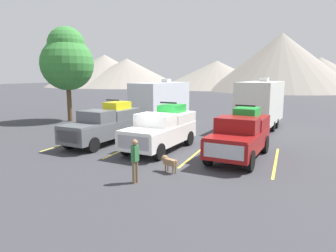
% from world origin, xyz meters
% --- Properties ---
extents(ground_plane, '(240.00, 240.00, 0.00)m').
position_xyz_m(ground_plane, '(0.00, 0.00, 0.00)').
color(ground_plane, '#38383D').
extents(pickup_truck_a, '(2.48, 5.71, 2.60)m').
position_xyz_m(pickup_truck_a, '(-3.88, 1.18, 1.17)').
color(pickup_truck_a, '#595B60').
rests_on(pickup_truck_a, ground).
extents(pickup_truck_b, '(2.61, 5.49, 2.58)m').
position_xyz_m(pickup_truck_b, '(-0.07, 1.04, 1.16)').
color(pickup_truck_b, white).
rests_on(pickup_truck_b, ground).
extents(pickup_truck_c, '(2.59, 5.39, 2.59)m').
position_xyz_m(pickup_truck_c, '(4.25, 0.87, 1.19)').
color(pickup_truck_c, maroon).
rests_on(pickup_truck_c, ground).
extents(lot_stripe_a, '(0.12, 5.50, 0.01)m').
position_xyz_m(lot_stripe_a, '(-5.97, 0.75, 0.00)').
color(lot_stripe_a, gold).
rests_on(lot_stripe_a, ground).
extents(lot_stripe_b, '(0.12, 5.50, 0.01)m').
position_xyz_m(lot_stripe_b, '(-1.99, 0.75, 0.00)').
color(lot_stripe_b, gold).
rests_on(lot_stripe_b, ground).
extents(lot_stripe_c, '(0.12, 5.50, 0.01)m').
position_xyz_m(lot_stripe_c, '(1.99, 0.75, 0.00)').
color(lot_stripe_c, gold).
rests_on(lot_stripe_c, ground).
extents(lot_stripe_d, '(0.12, 5.50, 0.01)m').
position_xyz_m(lot_stripe_d, '(5.97, 0.75, 0.00)').
color(lot_stripe_d, gold).
rests_on(lot_stripe_d, ground).
extents(camper_trailer_a, '(3.13, 7.88, 3.76)m').
position_xyz_m(camper_trailer_a, '(-3.97, 9.98, 1.98)').
color(camper_trailer_a, silver).
rests_on(camper_trailer_a, ground).
extents(camper_trailer_b, '(3.17, 7.90, 3.90)m').
position_xyz_m(camper_trailer_b, '(4.38, 9.89, 2.05)').
color(camper_trailer_b, silver).
rests_on(camper_trailer_b, ground).
extents(person_b, '(0.24, 0.37, 1.71)m').
position_xyz_m(person_b, '(1.09, -4.34, 0.99)').
color(person_b, '#726047').
rests_on(person_b, ground).
extents(dog, '(0.87, 0.51, 0.70)m').
position_xyz_m(dog, '(1.77, -2.62, 0.47)').
color(dog, olive).
rests_on(dog, ground).
extents(tree_a, '(4.59, 4.59, 8.27)m').
position_xyz_m(tree_a, '(-11.90, 7.62, 5.45)').
color(tree_a, brown).
rests_on(tree_a, ground).
extents(mountain_ridge, '(163.92, 52.09, 14.93)m').
position_xyz_m(mountain_ridge, '(-5.20, 78.55, 5.58)').
color(mountain_ridge, gray).
rests_on(mountain_ridge, ground).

